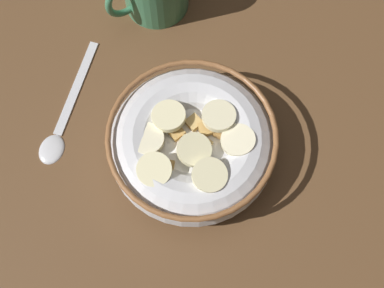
# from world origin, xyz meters

# --- Properties ---
(ground_plane) EXTENTS (0.96, 0.96, 0.02)m
(ground_plane) POSITION_xyz_m (0.00, 0.00, -0.01)
(ground_plane) COLOR brown
(cereal_bowl) EXTENTS (0.18, 0.18, 0.06)m
(cereal_bowl) POSITION_xyz_m (0.00, 0.00, 0.03)
(cereal_bowl) COLOR silver
(cereal_bowl) RESTS_ON ground_plane
(spoon) EXTENTS (0.14, 0.11, 0.01)m
(spoon) POSITION_xyz_m (0.10, -0.12, 0.00)
(spoon) COLOR silver
(spoon) RESTS_ON ground_plane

